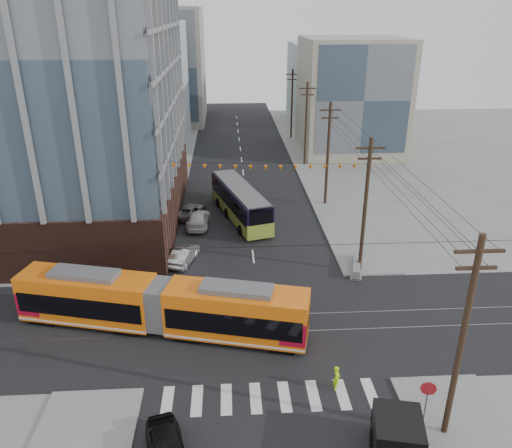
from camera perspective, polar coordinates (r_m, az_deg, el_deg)
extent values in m
plane|color=slate|center=(31.23, 1.13, -15.49)|extent=(160.00, 160.00, 0.00)
cube|color=#381E16|center=(51.54, -27.18, 15.04)|extent=(30.00, 25.00, 28.60)
cube|color=#8C99A5|center=(78.40, -14.90, 14.87)|extent=(18.00, 16.00, 18.00)
cube|color=gray|center=(75.35, 10.80, 14.13)|extent=(14.00, 14.00, 16.00)
cube|color=gray|center=(97.44, -10.96, 17.33)|extent=(16.00, 18.00, 20.00)
cube|color=#8C99A5|center=(95.22, 9.09, 15.50)|extent=(16.00, 16.00, 14.00)
cylinder|color=black|center=(25.34, 22.42, -12.45)|extent=(0.30, 0.30, 11.00)
cylinder|color=black|center=(82.14, 4.11, 13.44)|extent=(0.30, 0.30, 11.00)
imported|color=silver|center=(42.18, -8.25, -3.53)|extent=(2.58, 4.36, 1.36)
imported|color=silver|center=(49.04, -6.62, 0.58)|extent=(2.25, 5.06, 1.44)
imported|color=slate|center=(51.38, -7.46, 1.50)|extent=(3.35, 4.88, 1.24)
imported|color=#BAF20D|center=(29.30, 9.20, -16.98)|extent=(0.53, 0.65, 1.53)
cube|color=#5C5B64|center=(41.62, 11.41, -4.61)|extent=(1.84, 3.98, 0.78)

